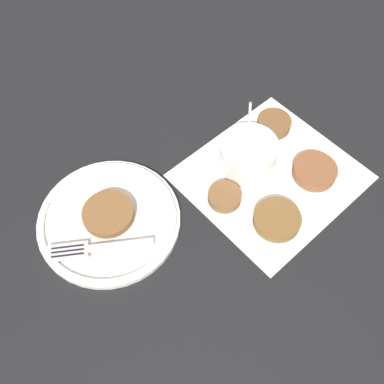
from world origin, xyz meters
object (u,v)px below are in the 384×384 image
object	(u,v)px
serving_plate	(109,219)
fork	(89,249)
sauce_bowl	(248,155)
fritter_on_plate	(108,214)

from	to	relation	value
serving_plate	fork	xyz separation A→B (m)	(-0.06, -0.02, 0.01)
sauce_bowl	serving_plate	distance (m)	0.27
sauce_bowl	serving_plate	xyz separation A→B (m)	(-0.24, 0.11, -0.02)
sauce_bowl	fork	world-z (taller)	sauce_bowl
fritter_on_plate	fork	size ratio (longest dim) A/B	0.63
fritter_on_plate	fork	distance (m)	0.07
serving_plate	fritter_on_plate	bearing A→B (deg)	23.61
sauce_bowl	fork	distance (m)	0.32
serving_plate	sauce_bowl	bearing A→B (deg)	-25.09
sauce_bowl	fork	size ratio (longest dim) A/B	0.82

